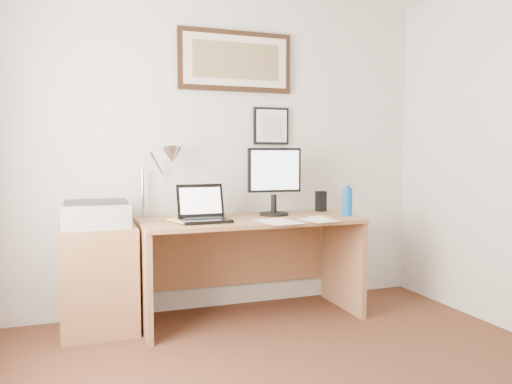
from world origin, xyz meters
name	(u,v)px	position (x,y,z in m)	size (l,w,h in m)	color
wall_back	(217,151)	(0.00, 2.00, 1.25)	(3.50, 0.02, 2.50)	silver
side_cabinet	(99,280)	(-0.92, 1.68, 0.36)	(0.50, 0.40, 0.73)	#91613D
water_bottle	(347,202)	(0.90, 1.52, 0.86)	(0.08, 0.08, 0.21)	#0D53B1
bottle_cap	(348,187)	(0.90, 1.52, 0.97)	(0.04, 0.04, 0.02)	#0D53B1
speaker	(321,201)	(0.85, 1.86, 0.83)	(0.07, 0.07, 0.17)	black
paper_sheet_a	(278,222)	(0.27, 1.38, 0.75)	(0.23, 0.33, 0.00)	white
paper_sheet_b	(319,220)	(0.57, 1.35, 0.75)	(0.19, 0.28, 0.00)	white
sticky_pad	(326,218)	(0.66, 1.41, 0.76)	(0.08, 0.08, 0.01)	#EFE071
marker_pen	(317,217)	(0.62, 1.48, 0.76)	(0.02, 0.02, 0.14)	white
book	(174,222)	(-0.42, 1.55, 0.76)	(0.19, 0.25, 0.02)	#CFCA61
desk	(246,248)	(0.15, 1.72, 0.51)	(1.60, 0.70, 0.75)	#91613D
laptop	(203,213)	(-0.21, 1.58, 0.81)	(0.35, 0.30, 0.26)	black
lcd_monitor	(274,178)	(0.38, 1.74, 1.04)	(0.42, 0.22, 0.52)	black
printer	(96,214)	(-0.93, 1.69, 0.82)	(0.44, 0.34, 0.18)	#AAAAAD
desk_lamp	(169,159)	(-0.41, 1.81, 1.19)	(0.29, 0.27, 0.53)	silver
picture_large	(236,61)	(0.15, 1.97, 1.95)	(0.92, 0.04, 0.47)	black
picture_small	(271,126)	(0.45, 1.97, 1.45)	(0.30, 0.03, 0.30)	black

